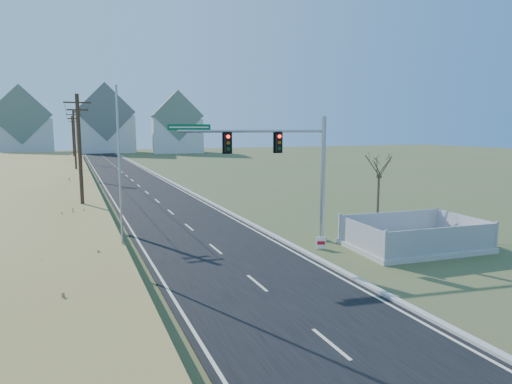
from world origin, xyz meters
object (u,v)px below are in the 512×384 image
at_px(fence_enclosure, 414,243).
at_px(open_sign, 321,243).
at_px(traffic_signal_mast, 293,166).
at_px(bare_tree, 379,164).
at_px(flagpole, 121,199).

bearing_deg(fence_enclosure, open_sign, 164.39).
relative_size(traffic_signal_mast, bare_tree, 1.73).
xyz_separation_m(fence_enclosure, flagpole, (-15.49, 1.80, 3.10)).
bearing_deg(fence_enclosure, flagpole, 177.22).
xyz_separation_m(flagpole, bare_tree, (17.12, 3.66, 0.83)).
bearing_deg(open_sign, traffic_signal_mast, 130.23).
bearing_deg(bare_tree, flagpole, -167.92).
height_order(traffic_signal_mast, bare_tree, traffic_signal_mast).
relative_size(fence_enclosure, bare_tree, 1.42).
relative_size(fence_enclosure, open_sign, 11.17).
height_order(open_sign, bare_tree, bare_tree).
height_order(traffic_signal_mast, flagpole, flagpole).
height_order(open_sign, flagpole, flagpole).
xyz_separation_m(fence_enclosure, bare_tree, (1.63, 5.47, 3.93)).
height_order(fence_enclosure, flagpole, flagpole).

